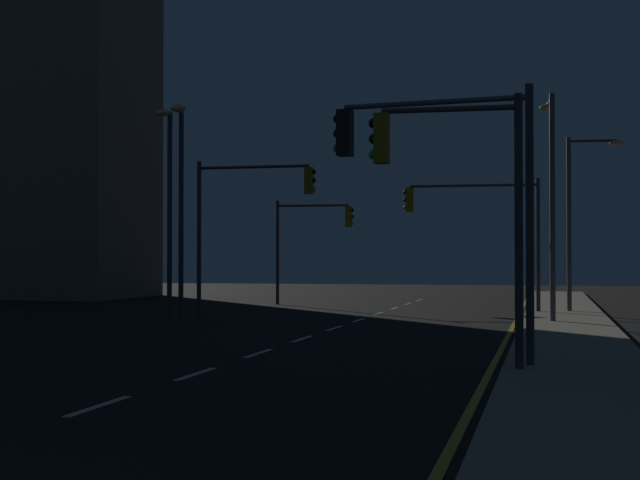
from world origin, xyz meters
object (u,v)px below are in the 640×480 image
object	(u,v)px
traffic_light_far_right	(452,178)
traffic_light_far_left	(248,206)
street_lamp_across_street	(169,194)
traffic_light_mid_right	(312,231)
street_lamp_far_end	(579,205)
traffic_light_near_left	(476,216)
street_lamp_mid_block	(181,192)
street_lamp_corner	(551,186)
traffic_light_overhead_east	(441,169)

from	to	relation	value
traffic_light_far_right	traffic_light_far_left	size ratio (longest dim) A/B	0.90
street_lamp_across_street	traffic_light_mid_right	bearing A→B (deg)	78.68
street_lamp_far_end	traffic_light_near_left	bearing A→B (deg)	-169.65
traffic_light_far_left	street_lamp_mid_block	bearing A→B (deg)	-146.52
street_lamp_mid_block	street_lamp_corner	bearing A→B (deg)	3.86
traffic_light_overhead_east	street_lamp_mid_block	xyz separation A→B (m)	(-10.40, 12.45, 0.54)
traffic_light_near_left	street_lamp_across_street	xyz separation A→B (m)	(-10.31, -5.85, 0.62)
traffic_light_far_left	street_lamp_across_street	distance (m)	2.84
traffic_light_mid_right	street_lamp_far_end	world-z (taller)	street_lamp_far_end
traffic_light_far_left	street_lamp_across_street	size ratio (longest dim) A/B	0.77
street_lamp_corner	traffic_light_far_right	bearing A→B (deg)	-97.48
traffic_light_far_left	street_lamp_across_street	xyz separation A→B (m)	(-2.59, -1.10, 0.40)
street_lamp_corner	traffic_light_overhead_east	bearing A→B (deg)	-99.29
traffic_light_mid_right	street_lamp_far_end	xyz separation A→B (m)	(11.83, -5.12, 0.79)
traffic_light_mid_right	street_lamp_far_end	size ratio (longest dim) A/B	0.73
traffic_light_far_right	traffic_light_far_left	xyz separation A→B (m)	(-8.68, 14.67, 0.33)
traffic_light_near_left	traffic_light_far_left	distance (m)	9.06
street_lamp_corner	street_lamp_across_street	distance (m)	13.15
traffic_light_mid_right	traffic_light_far_left	size ratio (longest dim) A/B	0.86
traffic_light_mid_right	street_lamp_mid_block	xyz separation A→B (m)	(-1.78, -11.92, 1.05)
traffic_light_far_right	traffic_light_near_left	bearing A→B (deg)	92.83
traffic_light_near_left	street_lamp_mid_block	bearing A→B (deg)	-147.99
traffic_light_near_left	street_lamp_mid_block	world-z (taller)	street_lamp_mid_block
street_lamp_corner	street_lamp_across_street	bearing A→B (deg)	-177.40
traffic_light_near_left	street_lamp_corner	size ratio (longest dim) A/B	0.71
traffic_light_far_right	street_lamp_far_end	size ratio (longest dim) A/B	0.76
traffic_light_near_left	street_lamp_far_end	size ratio (longest dim) A/B	0.78
traffic_light_far_left	traffic_light_near_left	bearing A→B (deg)	31.61
traffic_light_far_left	street_lamp_far_end	size ratio (longest dim) A/B	0.85
traffic_light_far_right	street_lamp_across_street	bearing A→B (deg)	129.70
street_lamp_across_street	street_lamp_mid_block	bearing A→B (deg)	-24.50
traffic_light_near_left	street_lamp_far_end	distance (m)	3.94
traffic_light_far_left	street_lamp_corner	distance (m)	10.56
traffic_light_far_right	street_lamp_mid_block	bearing A→B (deg)	128.81
traffic_light_far_right	street_lamp_corner	world-z (taller)	street_lamp_corner
traffic_light_overhead_east	street_lamp_across_street	distance (m)	16.78
street_lamp_far_end	street_lamp_corner	bearing A→B (deg)	-99.85
traffic_light_near_left	traffic_light_overhead_east	size ratio (longest dim) A/B	0.97
traffic_light_far_right	street_lamp_corner	xyz separation A→B (m)	(1.86, 14.17, 0.87)
traffic_light_overhead_east	street_lamp_far_end	xyz separation A→B (m)	(3.21, 19.26, 0.28)
traffic_light_near_left	street_lamp_far_end	bearing A→B (deg)	10.35
traffic_light_far_right	traffic_light_far_left	distance (m)	17.05
traffic_light_far_right	street_lamp_mid_block	world-z (taller)	street_lamp_mid_block
traffic_light_far_left	street_lamp_corner	world-z (taller)	street_lamp_corner
traffic_light_far_left	traffic_light_overhead_east	xyz separation A→B (m)	(8.36, -13.80, -0.08)
street_lamp_far_end	street_lamp_mid_block	distance (m)	15.22
traffic_light_mid_right	traffic_light_far_right	bearing A→B (deg)	-70.51
traffic_light_far_right	street_lamp_corner	bearing A→B (deg)	82.52
traffic_light_overhead_east	street_lamp_across_street	bearing A→B (deg)	130.77
traffic_light_near_left	traffic_light_overhead_east	xyz separation A→B (m)	(0.64, -18.55, 0.14)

